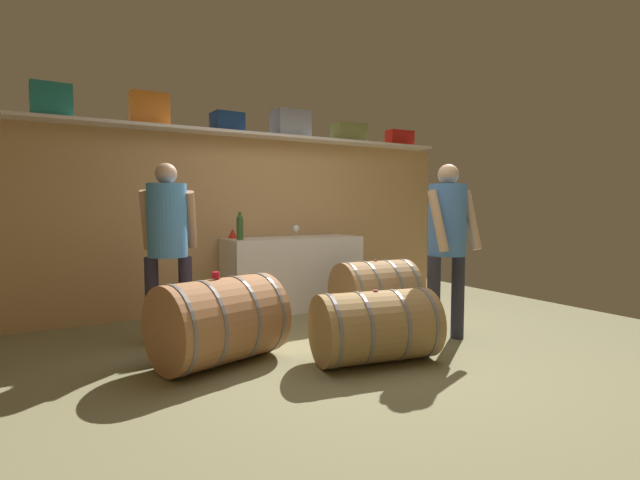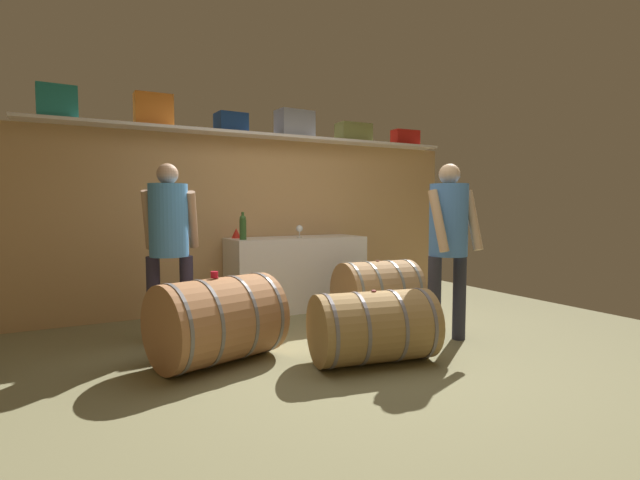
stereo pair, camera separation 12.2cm
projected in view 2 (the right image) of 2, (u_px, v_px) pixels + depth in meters
name	position (u px, v px, depth m)	size (l,w,h in m)	color
ground_plane	(325.00, 340.00, 4.35)	(6.63, 7.60, 0.02)	#7D7953
back_wall_panel	(260.00, 223.00, 5.72)	(5.43, 0.10, 2.02)	tan
high_shelf_board	(264.00, 136.00, 5.52)	(5.00, 0.40, 0.03)	silver
toolcase_teal	(57.00, 103.00, 4.51)	(0.35, 0.29, 0.31)	#207D78
toolcase_orange	(154.00, 110.00, 4.93)	(0.38, 0.19, 0.33)	orange
toolcase_navy	(231.00, 123.00, 5.32)	(0.33, 0.26, 0.21)	navy
toolcase_grey	(295.00, 124.00, 5.69)	(0.44, 0.26, 0.31)	gray
toolcase_olive	(354.00, 133.00, 6.09)	(0.44, 0.25, 0.23)	olive
toolcase_red	(405.00, 138.00, 6.49)	(0.37, 0.18, 0.21)	red
work_cabinet	(296.00, 273.00, 5.60)	(1.60, 0.61, 0.85)	white
wine_bottle_green	(243.00, 227.00, 5.14)	(0.07, 0.07, 0.30)	#325D2A
wine_glass	(299.00, 229.00, 5.49)	(0.08, 0.08, 0.15)	white
red_funnel	(236.00, 233.00, 5.40)	(0.11, 0.11, 0.11)	red
wine_barrel_near	(217.00, 320.00, 3.66)	(1.07, 0.89, 0.67)	#A97145
wine_barrel_far	(377.00, 292.00, 4.91)	(0.84, 0.71, 0.66)	#A67C4D
wine_barrel_flank	(374.00, 327.00, 3.67)	(1.02, 0.71, 0.57)	#9E7A47
tasting_cup	(214.00, 275.00, 3.63)	(0.06, 0.06, 0.05)	red
winemaker_pouring	(449.00, 233.00, 4.19)	(0.48, 0.39, 1.59)	#2B2C39
visitor_tasting	(169.00, 234.00, 4.17)	(0.53, 0.45, 1.59)	#2C293E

